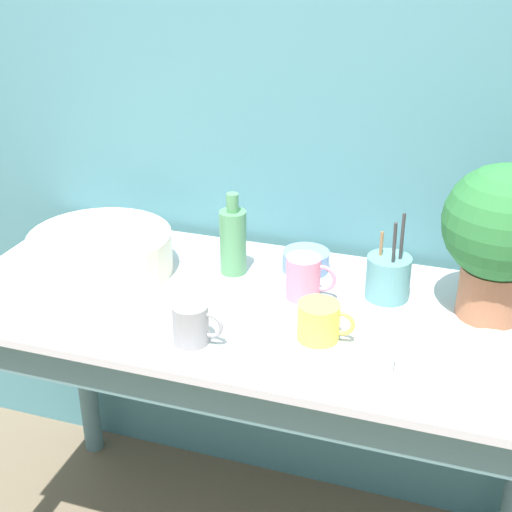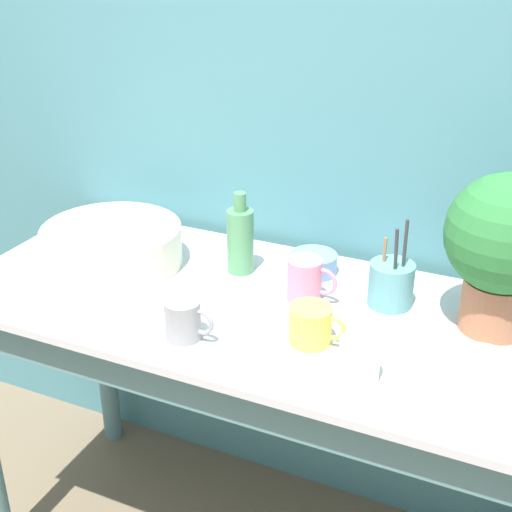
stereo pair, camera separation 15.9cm
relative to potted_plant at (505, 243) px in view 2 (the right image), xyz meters
The scene contains 12 objects.
wall_back 0.60m from the potted_plant, 152.98° to the left, with size 6.00×0.05×2.40m.
counter_table 0.64m from the potted_plant, 165.08° to the right, with size 1.43×0.63×0.82m.
potted_plant is the anchor object (origin of this frame).
bowl_wash_large 0.94m from the potted_plant, behind, with size 0.35×0.35×0.10m.
bottle_tall 0.62m from the potted_plant, behind, with size 0.07×0.07×0.21m.
bottle_short 0.40m from the potted_plant, 124.69° to the right, with size 0.08×0.08×0.11m.
mug_grey 0.68m from the potted_plant, 152.09° to the right, with size 0.11×0.08×0.09m.
mug_yellow 0.43m from the potted_plant, 147.54° to the right, with size 0.12×0.09×0.08m.
mug_pink 0.44m from the potted_plant, behind, with size 0.12×0.08×0.10m.
bowl_small_cream 0.31m from the potted_plant, 86.93° to the right, with size 0.17×0.17×0.07m.
bowl_small_blue 0.49m from the potted_plant, 168.78° to the left, with size 0.12×0.12×0.05m.
utensil_cup 0.27m from the potted_plant, behind, with size 0.10×0.10×0.22m.
Camera 2 is at (0.60, -0.99, 1.64)m, focal length 50.00 mm.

